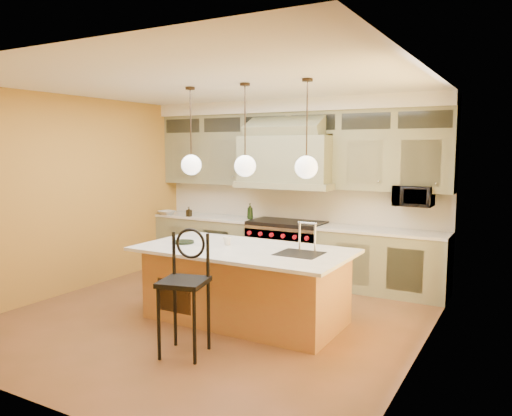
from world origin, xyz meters
The scene contains 18 objects.
floor centered at (0.00, 0.00, 0.00)m, with size 5.00×5.00×0.00m, color brown.
ceiling centered at (0.00, 0.00, 2.90)m, with size 5.00×5.00×0.00m, color white.
wall_back centered at (0.00, 2.50, 1.45)m, with size 5.00×5.00×0.00m, color #B17F30.
wall_front centered at (0.00, -2.50, 1.45)m, with size 5.00×5.00×0.00m, color #B17F30.
wall_left centered at (-2.50, 0.00, 1.45)m, with size 5.00×5.00×0.00m, color #B17F30.
wall_right centered at (2.50, 0.00, 1.45)m, with size 5.00×5.00×0.00m, color #B17F30.
back_cabinetry centered at (0.00, 2.23, 1.43)m, with size 5.00×0.77×2.90m.
range centered at (0.00, 2.14, 0.49)m, with size 1.20×0.74×0.96m.
kitchen_island centered at (0.41, 0.12, 0.47)m, with size 2.62×1.40×1.35m.
counter_stool centered at (0.37, -1.05, 0.75)m, with size 0.55×0.55×1.30m.
microwave centered at (1.95, 2.25, 1.45)m, with size 0.54×0.37×0.30m, color black.
oil_bottle_a centered at (-0.70, 2.15, 1.08)m, with size 0.10×0.11×0.27m, color black.
oil_bottle_b centered at (-1.80, 1.92, 1.03)m, with size 0.08×0.08×0.17m, color black.
fruit_bowl centered at (-2.30, 1.92, 0.98)m, with size 0.29×0.29×0.07m, color beige.
cup centered at (0.12, 0.15, 0.97)m, with size 0.11×0.11×0.10m, color white.
pendant_left centered at (-0.40, 0.12, 1.95)m, with size 0.26×0.26×1.11m.
pendant_center centered at (0.40, 0.12, 1.95)m, with size 0.26×0.26×1.11m.
pendant_right centered at (1.20, 0.12, 1.95)m, with size 0.26×0.26×1.11m.
Camera 1 is at (3.45, -5.06, 2.14)m, focal length 35.00 mm.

